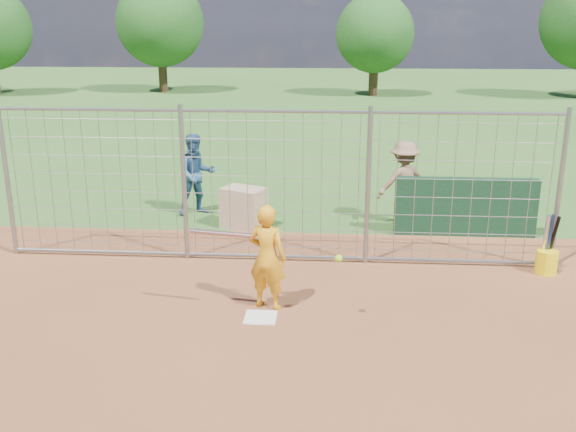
# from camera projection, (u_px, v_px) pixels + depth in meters

# --- Properties ---
(ground) EXTENTS (100.00, 100.00, 0.00)m
(ground) POSITION_uv_depth(u_px,v_px,m) (262.00, 312.00, 8.86)
(ground) COLOR #2D591E
(ground) RESTS_ON ground
(home_plate) EXTENTS (0.43, 0.43, 0.02)m
(home_plate) POSITION_uv_depth(u_px,v_px,m) (261.00, 317.00, 8.67)
(home_plate) COLOR silver
(home_plate) RESTS_ON ground
(dugout_wall) EXTENTS (2.60, 0.20, 1.10)m
(dugout_wall) POSITION_uv_depth(u_px,v_px,m) (465.00, 207.00, 11.90)
(dugout_wall) COLOR #11381E
(dugout_wall) RESTS_ON ground
(batter) EXTENTS (0.63, 0.52, 1.50)m
(batter) POSITION_uv_depth(u_px,v_px,m) (267.00, 257.00, 8.79)
(batter) COLOR orange
(batter) RESTS_ON ground
(bystander_a) EXTENTS (1.01, 0.94, 1.68)m
(bystander_a) POSITION_uv_depth(u_px,v_px,m) (196.00, 174.00, 13.20)
(bystander_a) COLOR navy
(bystander_a) RESTS_ON ground
(bystander_c) EXTENTS (1.21, 0.94, 1.65)m
(bystander_c) POSITION_uv_depth(u_px,v_px,m) (404.00, 182.00, 12.60)
(bystander_c) COLOR #836247
(bystander_c) RESTS_ON ground
(equipment_bin) EXTENTS (0.96, 0.83, 0.80)m
(equipment_bin) POSITION_uv_depth(u_px,v_px,m) (244.00, 208.00, 12.38)
(equipment_bin) COLOR tan
(equipment_bin) RESTS_ON ground
(equipment_in_play) EXTENTS (2.02, 0.23, 0.36)m
(equipment_in_play) POSITION_uv_depth(u_px,v_px,m) (249.00, 239.00, 8.35)
(equipment_in_play) COLOR silver
(equipment_in_play) RESTS_ON ground
(bucket_with_bats) EXTENTS (0.34, 0.37, 0.98)m
(bucket_with_bats) POSITION_uv_depth(u_px,v_px,m) (547.00, 259.00, 10.17)
(bucket_with_bats) COLOR yellow
(bucket_with_bats) RESTS_ON ground
(backstop_fence) EXTENTS (9.08, 0.08, 2.60)m
(backstop_fence) POSITION_uv_depth(u_px,v_px,m) (275.00, 188.00, 10.41)
(backstop_fence) COLOR gray
(backstop_fence) RESTS_ON ground
(tree_line) EXTENTS (44.66, 6.72, 6.48)m
(tree_line) POSITION_uv_depth(u_px,v_px,m) (378.00, 25.00, 34.43)
(tree_line) COLOR #3F2B19
(tree_line) RESTS_ON ground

